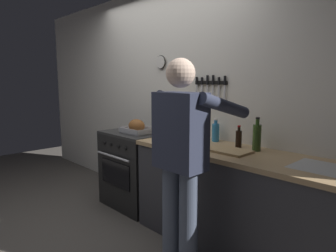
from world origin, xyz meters
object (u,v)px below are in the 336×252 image
Objects in this scene: stove at (137,168)px; bottle_vinegar at (184,129)px; person_cook at (182,156)px; bottle_dish_soap at (216,132)px; cutting_board at (229,151)px; bottle_olive_oil at (257,137)px; bottle_soy_sauce at (239,138)px; roasting_pan at (137,127)px; bottle_cooking_oil at (180,125)px.

bottle_vinegar is (0.70, 0.08, 0.56)m from stove.
person_cook is 0.87m from bottle_dish_soap.
bottle_vinegar is (-0.65, 0.14, 0.10)m from cutting_board.
person_cook is at bearing -24.46° from stove.
cutting_board is 1.23× the size of bottle_olive_oil.
bottle_dish_soap is at bearing 24.40° from bottle_vinegar.
bottle_soy_sauce reaches higher than stove.
bottle_olive_oil reaches higher than bottle_soy_sauce.
bottle_soy_sauce is at bearing 6.07° from stove.
person_cook is 4.72× the size of roasting_pan.
bottle_vinegar is at bearing 167.93° from cutting_board.
person_cook reaches higher than bottle_cooking_oil.
bottle_dish_soap is at bearing 17.30° from roasting_pan.
roasting_pan is at bearing -162.70° from bottle_dish_soap.
person_cook is 0.54m from cutting_board.
bottle_vinegar is (-0.61, 0.67, 0.06)m from person_cook.
bottle_vinegar is at bearing -174.43° from bottle_soy_sauce.
bottle_vinegar is (-0.80, -0.06, -0.01)m from bottle_olive_oil.
person_cook reaches higher than bottle_dish_soap.
bottle_soy_sauce is at bearing 5.57° from bottle_vinegar.
bottle_olive_oil reaches higher than cutting_board.
cutting_board is 1.78× the size of bottle_soy_sauce.
bottle_vinegar reaches higher than bottle_dish_soap.
cutting_board is 1.37× the size of bottle_vinegar.
roasting_pan is 1.24m from bottle_soy_sauce.
bottle_dish_soap is at bearing 27.03° from person_cook.
cutting_board is at bearing -12.07° from bottle_vinegar.
bottle_dish_soap reaches higher than roasting_pan.
bottle_olive_oil reaches higher than bottle_cooking_oil.
bottle_cooking_oil is at bearing 19.60° from stove.
bottle_cooking_oil is at bearing 145.68° from bottle_vinegar.
roasting_pan is 0.52m from bottle_cooking_oil.
bottle_dish_soap is (-0.35, 0.28, 0.08)m from cutting_board.
bottle_dish_soap is at bearing 12.21° from stove.
bottle_vinegar is at bearing 6.51° from stove.
stove is 2.56× the size of roasting_pan.
roasting_pan is 1.74× the size of bottle_soy_sauce.
person_cook is 5.67× the size of bottle_olive_oil.
stove is 3.43× the size of bottle_vinegar.
bottle_olive_oil is at bearing -2.94° from bottle_cooking_oil.
cutting_board is (1.26, 0.01, -0.06)m from roasting_pan.
bottle_soy_sauce is (0.32, -0.08, -0.01)m from bottle_dish_soap.
bottle_soy_sauce is at bearing 5.50° from person_cook.
roasting_pan reaches higher than cutting_board.
roasting_pan is at bearing -166.44° from bottle_vinegar.
person_cook reaches higher than bottle_soy_sauce.
bottle_soy_sauce is (1.31, 0.14, 0.53)m from stove.
bottle_dish_soap is (0.91, 0.28, 0.02)m from roasting_pan.
bottle_soy_sauce is (-0.18, -0.00, -0.04)m from bottle_olive_oil.
bottle_olive_oil is 0.80m from bottle_vinegar.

